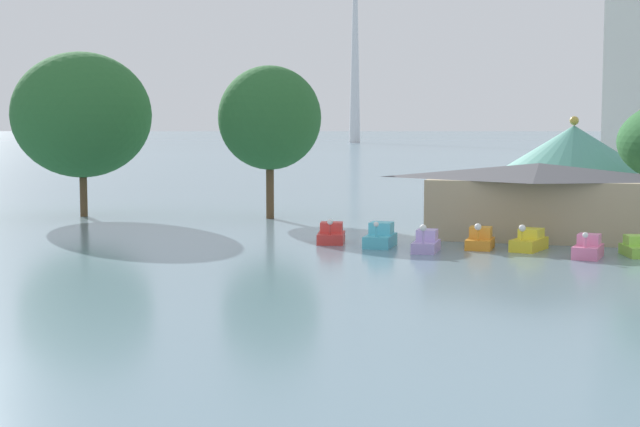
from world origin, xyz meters
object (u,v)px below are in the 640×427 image
(pedal_boat_lime, at_px, (640,248))
(distant_broadcast_tower, at_px, (355,10))
(pedal_boat_red, at_px, (331,235))
(pedal_boat_cyan, at_px, (380,237))
(pedal_boat_orange, at_px, (480,240))
(pedal_boat_pink, at_px, (588,248))
(boathouse, at_px, (538,200))
(green_roof_pavilion, at_px, (573,164))
(pedal_boat_lavender, at_px, (426,243))
(pedal_boat_yellow, at_px, (529,241))
(shoreline_tree_tall_left, at_px, (82,115))
(shoreline_tree_mid, at_px, (270,118))

(pedal_boat_lime, relative_size, distant_broadcast_tower, 0.02)
(pedal_boat_red, xyz_separation_m, pedal_boat_lime, (17.79, -0.52, -0.04))
(pedal_boat_cyan, bearing_deg, pedal_boat_orange, 95.23)
(pedal_boat_pink, xyz_separation_m, boathouse, (-3.23, 7.75, 1.97))
(green_roof_pavilion, bearing_deg, boathouse, -95.63)
(pedal_boat_lavender, xyz_separation_m, pedal_boat_orange, (2.76, 2.11, 0.01))
(pedal_boat_red, distance_m, green_roof_pavilion, 25.09)
(pedal_boat_lavender, distance_m, green_roof_pavilion, 24.42)
(pedal_boat_yellow, xyz_separation_m, shoreline_tree_tall_left, (-34.97, 9.95, 7.41))
(pedal_boat_lime, bearing_deg, pedal_boat_cyan, -104.87)
(pedal_boat_cyan, distance_m, shoreline_tree_tall_left, 29.53)
(pedal_boat_cyan, height_order, distant_broadcast_tower, distant_broadcast_tower)
(pedal_boat_cyan, xyz_separation_m, pedal_boat_lime, (14.53, 0.28, -0.10))
(pedal_boat_yellow, xyz_separation_m, shoreline_tree_mid, (-20.48, 12.73, 7.16))
(pedal_boat_orange, bearing_deg, boathouse, 153.86)
(shoreline_tree_tall_left, bearing_deg, shoreline_tree_mid, 10.88)
(shoreline_tree_tall_left, bearing_deg, green_roof_pavilion, 16.53)
(shoreline_tree_tall_left, distance_m, distant_broadcast_tower, 296.38)
(distant_broadcast_tower, bearing_deg, boathouse, -72.79)
(boathouse, distance_m, distant_broadcast_tower, 309.83)
(pedal_boat_lime, bearing_deg, shoreline_tree_tall_left, -120.50)
(distant_broadcast_tower, bearing_deg, green_roof_pavilion, -71.62)
(pedal_boat_cyan, distance_m, pedal_boat_orange, 5.80)
(pedal_boat_lavender, relative_size, pedal_boat_pink, 1.03)
(pedal_boat_pink, height_order, boathouse, boathouse)
(pedal_boat_yellow, relative_size, shoreline_tree_mid, 0.28)
(pedal_boat_orange, relative_size, pedal_boat_yellow, 0.73)
(pedal_boat_cyan, bearing_deg, shoreline_tree_mid, -141.07)
(pedal_boat_cyan, distance_m, pedal_boat_pink, 11.89)
(pedal_boat_pink, xyz_separation_m, shoreline_tree_mid, (-23.77, 14.92, 7.16))
(pedal_boat_orange, height_order, pedal_boat_lime, pedal_boat_lime)
(pedal_boat_red, xyz_separation_m, shoreline_tree_mid, (-8.69, 12.87, 7.17))
(boathouse, bearing_deg, pedal_boat_lavender, -125.43)
(pedal_boat_lavender, relative_size, green_roof_pavilion, 0.25)
(pedal_boat_cyan, xyz_separation_m, shoreline_tree_mid, (-11.95, 13.68, 7.11))
(pedal_boat_orange, relative_size, pedal_boat_lime, 0.81)
(pedal_boat_pink, distance_m, distant_broadcast_tower, 318.40)
(pedal_boat_yellow, bearing_deg, pedal_boat_cyan, -69.68)
(pedal_boat_lavender, bearing_deg, boathouse, 142.69)
(pedal_boat_yellow, bearing_deg, distant_broadcast_tower, -149.07)
(pedal_boat_cyan, relative_size, boathouse, 0.21)
(pedal_boat_yellow, distance_m, shoreline_tree_tall_left, 37.11)
(shoreline_tree_mid, distance_m, distant_broadcast_tower, 296.79)
(pedal_boat_cyan, xyz_separation_m, pedal_boat_orange, (5.75, 0.75, -0.05))
(shoreline_tree_mid, bearing_deg, pedal_boat_cyan, -48.85)
(pedal_boat_pink, relative_size, shoreline_tree_mid, 0.23)
(pedal_boat_red, xyz_separation_m, green_roof_pavilion, (13.35, 20.93, 3.61))
(pedal_boat_pink, bearing_deg, pedal_boat_red, -90.06)
(distant_broadcast_tower, bearing_deg, shoreline_tree_tall_left, -79.08)
(pedal_boat_orange, relative_size, pedal_boat_pink, 0.89)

